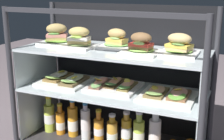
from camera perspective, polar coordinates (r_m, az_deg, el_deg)
case_frame at (r=1.92m, az=1.65°, el=0.13°), size 1.11×0.48×0.85m
riser_lower_tier at (r=1.89m, az=-0.00°, el=-8.63°), size 1.05×0.42×0.32m
shelf_lower_glass at (r=1.83m, az=-0.00°, el=-3.79°), size 1.07×0.44×0.01m
riser_upper_tier at (r=1.79m, az=-0.00°, el=-0.21°), size 1.05×0.42×0.22m
shelf_upper_glass at (r=1.76m, az=-0.00°, el=3.50°), size 1.07×0.44×0.01m
plated_roll_sandwich_mid_left at (r=1.96m, az=-10.01°, el=6.04°), size 0.19×0.19×0.12m
plated_roll_sandwich_left_of_center at (r=1.83m, az=-6.00°, el=5.55°), size 0.19×0.19×0.12m
plated_roll_sandwich_near_left_corner at (r=1.80m, az=0.87°, el=5.21°), size 0.19×0.19×0.11m
plated_roll_sandwich_right_of_center at (r=1.66m, az=5.28°, el=4.38°), size 0.19×0.19×0.11m
plated_roll_sandwich_center at (r=1.67m, az=12.12°, el=4.25°), size 0.20×0.20×0.11m
open_sandwich_tray_mid_left at (r=1.97m, az=-8.47°, el=-1.71°), size 0.29×0.27×0.07m
open_sandwich_tray_left_of_center at (r=1.85m, az=0.32°, el=-2.75°), size 0.29×0.27×0.07m
open_sandwich_tray_far_right at (r=1.72m, az=10.07°, el=-4.39°), size 0.29×0.27×0.06m
juice_bottle_front_left_end at (r=2.10m, az=-11.30°, el=-8.34°), size 0.07×0.07×0.24m
juice_bottle_front_middle at (r=2.06m, az=-9.36°, el=-9.35°), size 0.06×0.06×0.20m
juice_bottle_near_post at (r=2.02m, az=-7.12°, el=-9.31°), size 0.06×0.06×0.24m
juice_bottle_tucked_behind at (r=1.96m, az=-4.82°, el=-9.71°), size 0.06×0.06×0.24m
juice_bottle_front_right_end at (r=1.94m, az=-2.41°, el=-10.70°), size 0.06×0.06×0.21m
juice_bottle_front_fourth at (r=1.90m, az=0.03°, el=-11.40°), size 0.06×0.06×0.20m
juice_bottle_back_right at (r=1.88m, az=2.62°, el=-11.11°), size 0.06×0.06×0.22m
juice_bottle_back_left at (r=1.84m, az=4.88°, el=-11.58°), size 0.07×0.07×0.24m
juice_bottle_back_center at (r=1.83m, az=7.77°, el=-11.74°), size 0.07×0.07×0.25m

